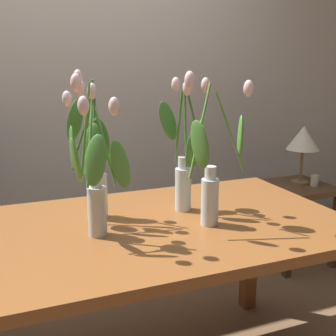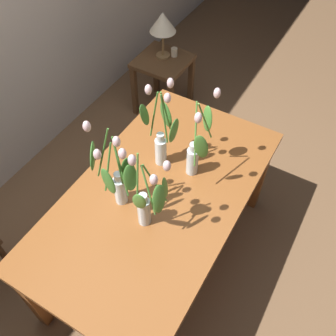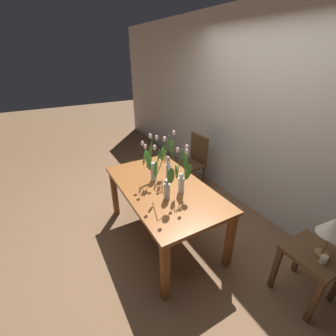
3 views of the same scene
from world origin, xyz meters
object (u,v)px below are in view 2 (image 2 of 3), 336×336
table_lamp (163,23)px  pillar_candle (174,52)px  tulip_vase_2 (148,203)px  tulip_vase_3 (161,136)px  tulip_vase_0 (196,150)px  side_table (163,71)px  dining_table (158,203)px  tulip_vase_1 (117,178)px

table_lamp → pillar_candle: bearing=-55.9°
tulip_vase_2 → tulip_vase_3: (0.41, 0.17, 0.01)m
tulip_vase_0 → side_table: tulip_vase_0 is taller
tulip_vase_0 → pillar_candle: tulip_vase_0 is taller
tulip_vase_3 → table_lamp: size_ratio=1.38×
tulip_vase_2 → tulip_vase_0: bearing=-5.3°
pillar_candle → tulip_vase_3: bearing=-153.4°
tulip_vase_3 → pillar_candle: (1.23, 0.62, -0.36)m
dining_table → tulip_vase_3: tulip_vase_3 is taller
tulip_vase_1 → dining_table: bearing=-38.6°
tulip_vase_0 → pillar_candle: bearing=34.3°
side_table → tulip_vase_0: bearing=-141.6°
tulip_vase_1 → tulip_vase_2: (-0.03, -0.20, -0.04)m
tulip_vase_0 → tulip_vase_1: (-0.40, 0.24, 0.04)m
tulip_vase_2 → tulip_vase_3: bearing=22.7°
tulip_vase_3 → tulip_vase_2: bearing=-157.3°
tulip_vase_3 → side_table: 1.42m
side_table → table_lamp: bearing=26.2°
table_lamp → dining_table: bearing=-150.1°
tulip_vase_2 → table_lamp: size_ratio=1.44×
tulip_vase_1 → tulip_vase_0: bearing=-30.4°
tulip_vase_3 → tulip_vase_1: bearing=176.2°
tulip_vase_0 → side_table: bearing=38.4°
tulip_vase_2 → table_lamp: 1.81m
tulip_vase_2 → dining_table: bearing=18.2°
dining_table → tulip_vase_2: bearing=-161.8°
table_lamp → pillar_candle: size_ratio=5.31×
tulip_vase_1 → tulip_vase_2: bearing=-97.4°
dining_table → side_table: 1.58m
tulip_vase_3 → side_table: tulip_vase_3 is taller
tulip_vase_0 → side_table: (1.12, 0.89, -0.50)m
dining_table → tulip_vase_2: 0.35m
dining_table → pillar_candle: 1.62m
tulip_vase_3 → tulip_vase_0: bearing=-84.9°
side_table → table_lamp: table_lamp is taller
tulip_vase_0 → tulip_vase_3: bearing=95.1°
dining_table → tulip_vase_1: tulip_vase_1 is taller
tulip_vase_3 → pillar_candle: tulip_vase_3 is taller
side_table → pillar_candle: (0.09, -0.06, 0.16)m
tulip_vase_2 → pillar_candle: (1.64, 0.79, -0.35)m
tulip_vase_0 → tulip_vase_1: 0.47m
tulip_vase_0 → tulip_vase_3: tulip_vase_0 is taller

